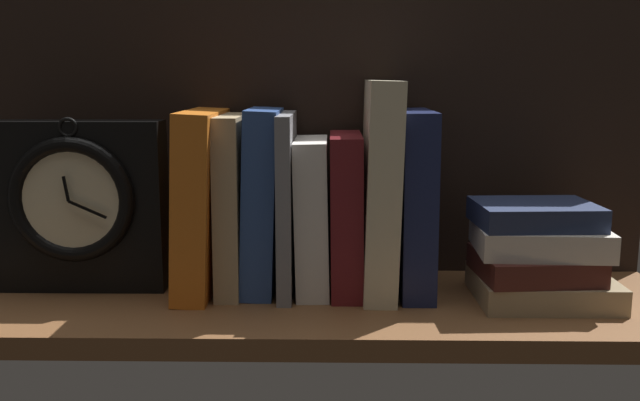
# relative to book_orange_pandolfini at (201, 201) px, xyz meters

# --- Properties ---
(ground_plane) EXTENTS (0.91, 0.27, 0.03)m
(ground_plane) POSITION_rel_book_orange_pandolfini_xyz_m (0.13, -0.04, -0.12)
(ground_plane) COLOR brown
(back_panel) EXTENTS (0.91, 0.01, 0.41)m
(back_panel) POSITION_rel_book_orange_pandolfini_xyz_m (0.13, 0.09, 0.09)
(back_panel) COLOR black
(back_panel) RESTS_ON ground_plane
(book_orange_pandolfini) EXTENTS (0.05, 0.17, 0.23)m
(book_orange_pandolfini) POSITION_rel_book_orange_pandolfini_xyz_m (0.00, 0.00, 0.00)
(book_orange_pandolfini) COLOR orange
(book_orange_pandolfini) RESTS_ON ground_plane
(book_tan_shortstories) EXTENTS (0.03, 0.13, 0.22)m
(book_tan_shortstories) POSITION_rel_book_orange_pandolfini_xyz_m (0.04, 0.00, -0.00)
(book_tan_shortstories) COLOR tan
(book_tan_shortstories) RESTS_ON ground_plane
(book_blue_modern) EXTENTS (0.05, 0.12, 0.23)m
(book_blue_modern) POSITION_rel_book_orange_pandolfini_xyz_m (0.08, 0.00, 0.00)
(book_blue_modern) COLOR #2D4C8E
(book_blue_modern) RESTS_ON ground_plane
(book_gray_chess) EXTENTS (0.02, 0.15, 0.22)m
(book_gray_chess) POSITION_rel_book_orange_pandolfini_xyz_m (0.11, 0.00, -0.00)
(book_gray_chess) COLOR gray
(book_gray_chess) RESTS_ON ground_plane
(book_white_catcher) EXTENTS (0.04, 0.13, 0.19)m
(book_white_catcher) POSITION_rel_book_orange_pandolfini_xyz_m (0.14, 0.00, -0.02)
(book_white_catcher) COLOR silver
(book_white_catcher) RESTS_ON ground_plane
(book_maroon_dawkins) EXTENTS (0.04, 0.14, 0.20)m
(book_maroon_dawkins) POSITION_rel_book_orange_pandolfini_xyz_m (0.18, 0.00, -0.01)
(book_maroon_dawkins) COLOR maroon
(book_maroon_dawkins) RESTS_ON ground_plane
(book_cream_twain) EXTENTS (0.05, 0.16, 0.26)m
(book_cream_twain) POSITION_rel_book_orange_pandolfini_xyz_m (0.22, 0.00, 0.02)
(book_cream_twain) COLOR beige
(book_cream_twain) RESTS_ON ground_plane
(book_navy_bierce) EXTENTS (0.04, 0.15, 0.22)m
(book_navy_bierce) POSITION_rel_book_orange_pandolfini_xyz_m (0.26, 0.00, 0.00)
(book_navy_bierce) COLOR #192147
(book_navy_bierce) RESTS_ON ground_plane
(framed_clock) EXTENTS (0.21, 0.06, 0.22)m
(framed_clock) POSITION_rel_book_orange_pandolfini_xyz_m (-0.15, -0.01, -0.00)
(framed_clock) COLOR black
(framed_clock) RESTS_ON ground_plane
(book_stack_side) EXTENTS (0.16, 0.13, 0.12)m
(book_stack_side) POSITION_rel_book_orange_pandolfini_xyz_m (0.41, -0.04, -0.06)
(book_stack_side) COLOR #9E8966
(book_stack_side) RESTS_ON ground_plane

